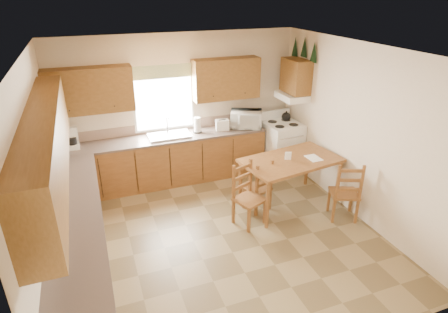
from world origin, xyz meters
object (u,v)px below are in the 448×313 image
object	(u,v)px
chair_near_left	(257,185)
chair_far_left	(250,196)
dining_table	(289,182)
chair_near_right	(345,190)
microwave	(246,119)
stove	(281,147)
chair_far_right	(274,147)

from	to	relation	value
chair_near_left	chair_far_left	world-z (taller)	chair_far_left
dining_table	chair_near_right	bearing A→B (deg)	-55.81
microwave	chair_near_left	world-z (taller)	microwave
stove	chair_near_right	world-z (taller)	chair_near_right
chair_near_left	chair_near_right	distance (m)	1.38
stove	chair_far_left	world-z (taller)	chair_far_left
dining_table	chair_near_left	xyz separation A→B (m)	(-0.57, 0.05, 0.02)
chair_far_right	microwave	bearing A→B (deg)	-165.57
dining_table	chair_near_left	distance (m)	0.57
chair_near_left	chair_far_left	distance (m)	0.46
stove	dining_table	distance (m)	1.32
chair_near_right	chair_far_left	bearing A→B (deg)	8.83
microwave	dining_table	distance (m)	1.62
microwave	dining_table	xyz separation A→B (m)	(0.17, -1.47, -0.66)
microwave	chair_near_left	bearing A→B (deg)	-81.30
chair_far_left	stove	bearing A→B (deg)	26.37
chair_near_right	chair_far_right	distance (m)	2.03
dining_table	chair_far_right	world-z (taller)	chair_far_right
dining_table	chair_near_right	xyz separation A→B (m)	(0.61, -0.65, 0.08)
stove	chair_near_left	bearing A→B (deg)	-137.40
stove	chair_far_right	size ratio (longest dim) A/B	1.09
stove	chair_far_right	bearing A→B (deg)	116.81
microwave	chair_far_left	size ratio (longest dim) A/B	0.55
stove	microwave	xyz separation A→B (m)	(-0.67, 0.25, 0.60)
chair_near_left	chair_near_right	xyz separation A→B (m)	(1.18, -0.71, 0.05)
microwave	chair_far_right	distance (m)	0.87
microwave	stove	bearing A→B (deg)	4.18
stove	chair_near_right	bearing A→B (deg)	-91.46
dining_table	chair_far_left	distance (m)	0.92
chair_far_left	chair_far_right	xyz separation A→B (m)	(1.28, 1.66, -0.05)
microwave	chair_far_right	xyz separation A→B (m)	(0.58, -0.10, -0.64)
stove	chair_far_right	distance (m)	0.18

